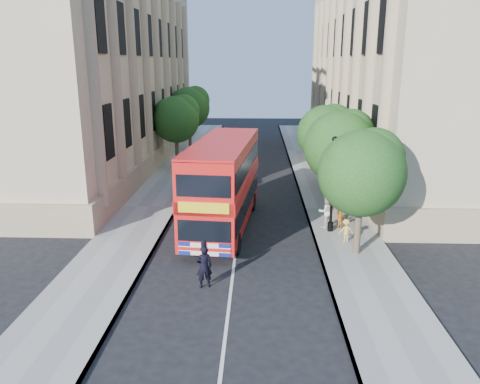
# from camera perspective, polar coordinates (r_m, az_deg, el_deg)

# --- Properties ---
(ground) EXTENTS (120.00, 120.00, 0.00)m
(ground) POSITION_cam_1_polar(r_m,az_deg,el_deg) (20.13, -0.98, -10.81)
(ground) COLOR black
(ground) RESTS_ON ground
(pavement_right) EXTENTS (3.50, 80.00, 0.12)m
(pavement_right) POSITION_cam_1_polar(r_m,az_deg,el_deg) (29.76, 11.22, -2.13)
(pavement_right) COLOR gray
(pavement_right) RESTS_ON ground
(pavement_left) EXTENTS (3.50, 80.00, 0.12)m
(pavement_left) POSITION_cam_1_polar(r_m,az_deg,el_deg) (30.15, -10.91, -1.88)
(pavement_left) COLOR gray
(pavement_left) RESTS_ON ground
(building_right) EXTENTS (12.00, 38.00, 18.00)m
(building_right) POSITION_cam_1_polar(r_m,az_deg,el_deg) (43.91, 19.77, 14.74)
(building_right) COLOR tan
(building_right) RESTS_ON ground
(building_left) EXTENTS (12.00, 38.00, 18.00)m
(building_left) POSITION_cam_1_polar(r_m,az_deg,el_deg) (44.55, -17.87, 14.89)
(building_left) COLOR tan
(building_left) RESTS_ON ground
(tree_right_near) EXTENTS (4.00, 4.00, 6.08)m
(tree_right_near) POSITION_cam_1_polar(r_m,az_deg,el_deg) (22.09, 14.74, 2.77)
(tree_right_near) COLOR #473828
(tree_right_near) RESTS_ON ground
(tree_right_mid) EXTENTS (4.20, 4.20, 6.37)m
(tree_right_mid) POSITION_cam_1_polar(r_m,az_deg,el_deg) (27.83, 12.18, 5.90)
(tree_right_mid) COLOR #473828
(tree_right_mid) RESTS_ON ground
(tree_right_far) EXTENTS (4.00, 4.00, 6.15)m
(tree_right_far) POSITION_cam_1_polar(r_m,az_deg,el_deg) (33.71, 10.46, 7.39)
(tree_right_far) COLOR #473828
(tree_right_far) RESTS_ON ground
(tree_left_far) EXTENTS (4.00, 4.00, 6.30)m
(tree_left_far) POSITION_cam_1_polar(r_m,az_deg,el_deg) (40.90, -7.76, 9.08)
(tree_left_far) COLOR #473828
(tree_left_far) RESTS_ON ground
(tree_left_back) EXTENTS (4.20, 4.20, 6.65)m
(tree_left_back) POSITION_cam_1_polar(r_m,az_deg,el_deg) (48.73, -6.17, 10.46)
(tree_left_back) COLOR #473828
(tree_left_back) RESTS_ON ground
(lamp_post) EXTENTS (0.32, 0.32, 5.16)m
(lamp_post) POSITION_cam_1_polar(r_m,az_deg,el_deg) (25.17, 11.19, 0.44)
(lamp_post) COLOR black
(lamp_post) RESTS_ON pavement_right
(double_decker_bus) EXTENTS (3.71, 10.59, 4.80)m
(double_decker_bus) POSITION_cam_1_polar(r_m,az_deg,el_deg) (25.49, -2.04, 1.25)
(double_decker_bus) COLOR red
(double_decker_bus) RESTS_ON ground
(box_van) EXTENTS (2.31, 4.90, 2.72)m
(box_van) POSITION_cam_1_polar(r_m,az_deg,el_deg) (33.49, -4.59, 2.36)
(box_van) COLOR black
(box_van) RESTS_ON ground
(police_constable) EXTENTS (0.75, 0.59, 1.80)m
(police_constable) POSITION_cam_1_polar(r_m,az_deg,el_deg) (19.33, -4.40, -9.07)
(police_constable) COLOR black
(police_constable) RESTS_ON ground
(woman_pedestrian) EXTENTS (1.08, 0.96, 1.86)m
(woman_pedestrian) POSITION_cam_1_polar(r_m,az_deg,el_deg) (26.09, 10.45, -2.32)
(woman_pedestrian) COLOR silver
(woman_pedestrian) RESTS_ON pavement_right
(child_a) EXTENTS (0.64, 0.41, 1.02)m
(child_a) POSITION_cam_1_polar(r_m,az_deg,el_deg) (26.19, 12.09, -3.31)
(child_a) COLOR orange
(child_a) RESTS_ON pavement_right
(child_b) EXTENTS (0.83, 0.55, 1.20)m
(child_b) POSITION_cam_1_polar(r_m,az_deg,el_deg) (24.34, 12.80, -4.60)
(child_b) COLOR #E9BB4F
(child_b) RESTS_ON pavement_right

